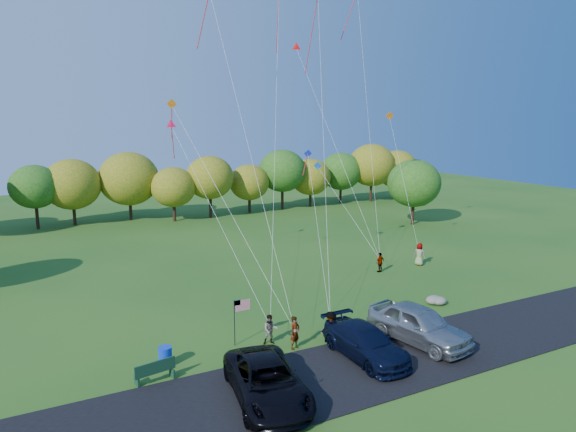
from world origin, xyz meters
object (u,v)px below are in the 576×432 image
flyer_a (295,333)px  trash_barrel (165,357)px  minivan_dark (267,382)px  park_bench (155,371)px  flyer_c (331,327)px  flyer_e (419,254)px  flyer_d (380,262)px  minivan_silver (419,324)px  minivan_navy (365,343)px  flyer_b (270,330)px

flyer_a → trash_barrel: flyer_a is taller
minivan_dark → park_bench: (-3.85, 3.74, -0.33)m
flyer_a → trash_barrel: (-6.49, 1.19, -0.40)m
flyer_c → flyer_e: bearing=-143.3°
flyer_d → flyer_e: bearing=169.9°
minivan_silver → flyer_a: bearing=149.0°
flyer_e → park_bench: (-23.80, -9.37, -0.36)m
minivan_navy → park_bench: size_ratio=2.85×
flyer_a → flyer_b: flyer_a is taller
minivan_navy → minivan_silver: size_ratio=0.92×
flyer_b → minivan_dark: bearing=-100.5°
minivan_navy → trash_barrel: minivan_navy is taller
flyer_a → flyer_b: bearing=106.1°
minivan_navy → flyer_a: bearing=133.4°
minivan_silver → park_bench: (-13.49, 2.22, -0.50)m
minivan_silver → minivan_navy: bearing=173.4°
flyer_a → park_bench: size_ratio=0.92×
flyer_e → flyer_d: bearing=62.8°
minivan_dark → flyer_d: bearing=48.6°
minivan_dark → minivan_silver: (9.64, 1.52, 0.17)m
flyer_a → flyer_d: flyer_a is taller
flyer_b → flyer_d: flyer_b is taller
flyer_c → flyer_d: 13.92m
flyer_a → flyer_d: 15.40m
minivan_navy → flyer_c: (-0.52, 2.42, 0.01)m
minivan_dark → minivan_silver: size_ratio=1.02×
minivan_silver → park_bench: 13.68m
minivan_dark → park_bench: minivan_dark is taller
flyer_b → flyer_e: bearing=41.2°
flyer_a → minivan_navy: bearing=-67.8°
park_bench → minivan_silver: bearing=-19.8°
flyer_a → flyer_b: 1.42m
park_bench → flyer_b: bearing=1.2°
minivan_dark → flyer_d: (15.89, 13.03, -0.11)m
minivan_dark → park_bench: bearing=145.1°
park_bench → minivan_dark: bearing=-54.6°
minivan_silver → park_bench: size_ratio=3.08×
flyer_d → trash_barrel: flyer_d is taller
minivan_navy → flyer_c: size_ratio=3.16×
flyer_c → flyer_d: bearing=-134.4°
flyer_d → trash_barrel: size_ratio=1.61×
flyer_b → trash_barrel: (-5.60, 0.08, -0.32)m
minivan_dark → park_bench: 5.38m
flyer_c → park_bench: bearing=3.9°
minivan_navy → park_bench: (-9.88, 2.41, -0.28)m
minivan_dark → flyer_a: bearing=58.2°
flyer_c → trash_barrel: (-8.55, 1.38, -0.38)m
minivan_navy → trash_barrel: size_ratio=5.60×
flyer_d → flyer_e: flyer_e is taller
trash_barrel → minivan_silver: bearing=-15.9°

